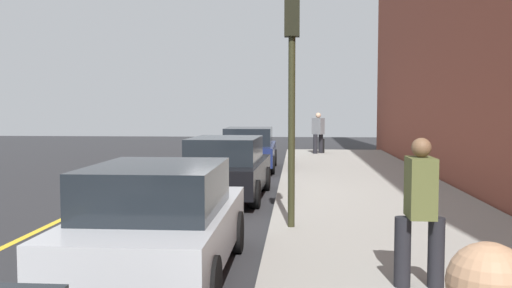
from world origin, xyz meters
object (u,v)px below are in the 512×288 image
parked_car_black (226,168)px  parked_car_navy (249,149)px  parked_car_silver (160,221)px  pedestrian_grey_coat (318,132)px  traffic_light_pole (292,70)px  pedestrian_olive_coat (420,208)px  rolling_suitcase (322,146)px

parked_car_black → parked_car_navy: bearing=-0.2°
parked_car_silver → pedestrian_grey_coat: pedestrian_grey_coat is taller
traffic_light_pole → parked_car_silver: bearing=146.8°
pedestrian_olive_coat → parked_car_navy: bearing=13.3°
parked_car_black → parked_car_silver: bearing=179.4°
parked_car_navy → pedestrian_grey_coat: size_ratio=2.31×
parked_car_silver → pedestrian_olive_coat: 3.28m
parked_car_black → pedestrian_olive_coat: bearing=-155.7°
pedestrian_grey_coat → rolling_suitcase: bearing=-28.1°
parked_car_navy → rolling_suitcase: parked_car_navy is taller
parked_car_black → parked_car_navy: same height
parked_car_black → parked_car_navy: (6.23, -0.02, -0.00)m
parked_car_silver → traffic_light_pole: 3.75m
parked_car_navy → traffic_light_pole: (-10.03, -1.61, 2.12)m
pedestrian_grey_coat → traffic_light_pole: size_ratio=0.46×
parked_car_black → rolling_suitcase: parked_car_black is taller
parked_car_silver → pedestrian_olive_coat: size_ratio=2.36×
pedestrian_olive_coat → rolling_suitcase: pedestrian_olive_coat is taller
pedestrian_olive_coat → traffic_light_pole: bearing=25.5°
parked_car_silver → pedestrian_grey_coat: (18.10, -2.74, 0.37)m
pedestrian_grey_coat → parked_car_navy: bearing=154.2°
parked_car_navy → traffic_light_pole: 10.37m
pedestrian_grey_coat → rolling_suitcase: size_ratio=1.84×
parked_car_navy → rolling_suitcase: 6.50m
parked_car_silver → parked_car_black: size_ratio=0.95×
parked_car_silver → parked_car_black: (6.39, -0.07, 0.00)m
parked_car_navy → pedestrian_grey_coat: 6.10m
pedestrian_olive_coat → parked_car_black: bearing=24.3°
pedestrian_olive_coat → traffic_light_pole: traffic_light_pole is taller
pedestrian_olive_coat → pedestrian_grey_coat: bearing=1.5°
rolling_suitcase → parked_car_navy: bearing=154.0°
parked_car_silver → pedestrian_grey_coat: 18.31m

